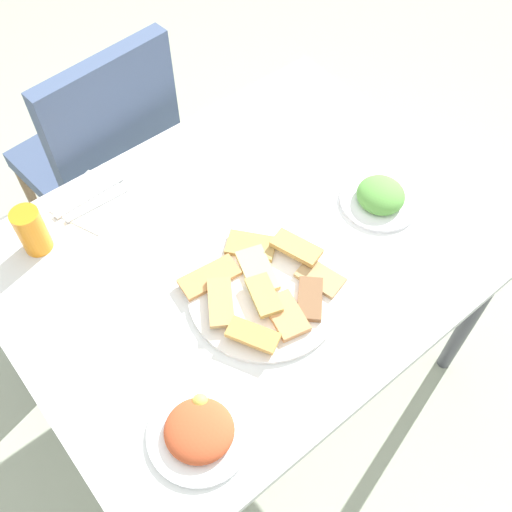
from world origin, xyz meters
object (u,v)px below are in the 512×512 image
dining_chair (105,154)px  paper_napkin (94,202)px  fork (97,205)px  spoon (90,196)px  salad_plate_rice (380,197)px  pide_platter (266,289)px  soda_can (32,231)px  dining_table (251,262)px  salad_plate_greens (199,431)px

dining_chair → paper_napkin: size_ratio=5.94×
dining_chair → fork: dining_chair is taller
dining_chair → spoon: dining_chair is taller
salad_plate_rice → fork: 0.70m
pide_platter → soda_can: (-0.33, 0.44, 0.05)m
pide_platter → spoon: (-0.16, 0.49, -0.01)m
paper_napkin → fork: bearing=-90.0°
salad_plate_rice → paper_napkin: 0.71m
spoon → dining_table: bearing=-61.8°
pide_platter → fork: 0.48m
fork → spoon: same height
pide_platter → soda_can: bearing=127.4°
pide_platter → paper_napkin: 0.50m
dining_chair → fork: size_ratio=5.54×
spoon → dining_chair: bearing=55.9°
paper_napkin → fork: size_ratio=0.93×
salad_plate_greens → paper_napkin: 0.66m
pide_platter → soda_can: soda_can is taller
paper_napkin → spoon: spoon is taller
salad_plate_greens → dining_chair: bearing=71.8°
soda_can → salad_plate_rice: bearing=-29.7°
dining_chair → pide_platter: dining_chair is taller
dining_table → salad_plate_rice: (0.33, -0.10, 0.09)m
dining_table → paper_napkin: size_ratio=7.33×
dining_table → soda_can: bearing=141.5°
salad_plate_greens → soda_can: size_ratio=1.68×
dining_chair → soda_can: bearing=-135.0°
salad_plate_greens → salad_plate_rice: 0.72m
dining_chair → spoon: size_ratio=4.72×
paper_napkin → salad_plate_greens: bearing=-102.1°
dining_table → salad_plate_greens: (-0.36, -0.29, 0.09)m
pide_platter → dining_table: bearing=65.4°
dining_table → fork: fork is taller
dining_table → soda_can: soda_can is taller
soda_can → pide_platter: bearing=-52.6°
soda_can → fork: 0.18m
dining_table → salad_plate_rice: 0.36m
pide_platter → salad_plate_greens: salad_plate_greens is taller
dining_chair → soda_can: (-0.34, -0.34, 0.23)m
dining_chair → salad_plate_rice: (0.38, -0.75, 0.19)m
dining_table → salad_plate_greens: 0.47m
fork → spoon: 0.04m
pide_platter → salad_plate_rice: (0.39, 0.02, 0.01)m
dining_table → pide_platter: pide_platter is taller
dining_table → spoon: 0.44m
dining_chair → salad_plate_rice: bearing=-63.0°
salad_plate_rice → pide_platter: bearing=-176.4°
soda_can → spoon: 0.19m
salad_plate_greens → soda_can: (-0.03, 0.60, 0.04)m
salad_plate_greens → fork: (0.14, 0.62, -0.01)m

